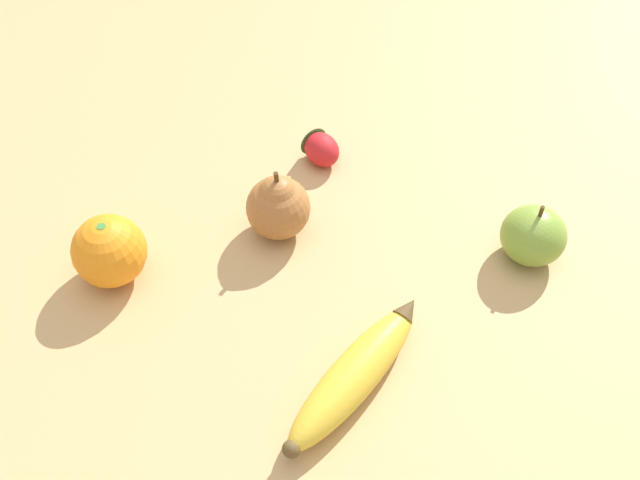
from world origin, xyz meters
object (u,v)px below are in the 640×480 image
at_px(orange, 109,251).
at_px(pear, 280,203).
at_px(apple, 533,235).
at_px(strawberry, 320,148).
at_px(banana, 355,374).

height_order(orange, pear, pear).
bearing_deg(orange, apple, 33.97).
bearing_deg(strawberry, pear, 124.17).
height_order(pear, apple, pear).
bearing_deg(banana, pear, 58.50).
relative_size(pear, apple, 1.17).
height_order(banana, apple, apple).
xyz_separation_m(orange, pear, (0.12, 0.15, 0.00)).
relative_size(strawberry, apple, 0.84).
relative_size(banana, pear, 2.30).
relative_size(pear, strawberry, 1.39).
bearing_deg(orange, strawberry, 69.78).
xyz_separation_m(banana, apple, (0.09, 0.24, 0.01)).
height_order(banana, orange, orange).
relative_size(banana, apple, 2.70).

